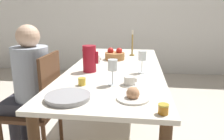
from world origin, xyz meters
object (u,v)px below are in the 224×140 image
object	(u,v)px
person_seated	(29,82)
bread_plate	(133,96)
serving_tray	(68,97)
jam_jar_red	(82,81)
wine_glass_water	(142,57)
wine_glass_juice	(113,67)
teacup_near_person	(129,81)
fruit_bowl	(115,55)
candlestick_tall	(132,46)
teacup_across	(96,60)
jam_jar_amber	(163,109)
chair_person_side	(39,105)
red_pitcher	(89,59)

from	to	relation	value
person_seated	bread_plate	xyz separation A→B (m)	(0.90, -0.42, 0.08)
serving_tray	bread_plate	size ratio (longest dim) A/B	1.37
person_seated	jam_jar_red	bearing A→B (deg)	-110.11
wine_glass_water	wine_glass_juice	distance (m)	0.42
teacup_near_person	fruit_bowl	size ratio (longest dim) A/B	0.64
wine_glass_water	serving_tray	xyz separation A→B (m)	(-0.46, -0.67, -0.13)
serving_tray	candlestick_tall	xyz separation A→B (m)	(0.34, 1.46, 0.10)
teacup_across	jam_jar_amber	size ratio (longest dim) A/B	2.47
person_seated	jam_jar_amber	world-z (taller)	person_seated
teacup_across	jam_jar_red	bearing A→B (deg)	-87.06
chair_person_side	serving_tray	size ratio (longest dim) A/B	3.40
chair_person_side	wine_glass_juice	world-z (taller)	chair_person_side
teacup_near_person	chair_person_side	bearing A→B (deg)	171.38
wine_glass_juice	candlestick_tall	xyz separation A→B (m)	(0.10, 1.15, -0.02)
person_seated	wine_glass_water	distance (m)	1.00
teacup_across	bread_plate	size ratio (longest dim) A/B	0.70
wine_glass_water	jam_jar_amber	world-z (taller)	wine_glass_water
fruit_bowl	teacup_near_person	bearing A→B (deg)	-76.92
jam_jar_red	fruit_bowl	bearing A→B (deg)	81.36
teacup_near_person	jam_jar_red	size ratio (longest dim) A/B	2.47
person_seated	jam_jar_red	size ratio (longest dim) A/B	20.55
red_pitcher	candlestick_tall	size ratio (longest dim) A/B	0.76
teacup_near_person	person_seated	bearing A→B (deg)	170.09
person_seated	wine_glass_juice	size ratio (longest dim) A/B	6.16
serving_tray	red_pitcher	bearing A→B (deg)	90.93
wine_glass_water	teacup_near_person	xyz separation A→B (m)	(-0.09, -0.35, -0.12)
chair_person_side	person_seated	world-z (taller)	person_seated
teacup_near_person	wine_glass_water	bearing A→B (deg)	75.17
teacup_across	jam_jar_amber	xyz separation A→B (m)	(0.58, -1.16, 0.00)
red_pitcher	teacup_across	bearing A→B (deg)	91.79
chair_person_side	red_pitcher	bearing A→B (deg)	-60.86
teacup_near_person	fruit_bowl	distance (m)	0.91
person_seated	candlestick_tall	world-z (taller)	person_seated
wine_glass_water	fruit_bowl	world-z (taller)	wine_glass_water
red_pitcher	teacup_near_person	distance (m)	0.51
candlestick_tall	jam_jar_amber	bearing A→B (deg)	-82.22
person_seated	serving_tray	size ratio (longest dim) A/B	4.23
jam_jar_amber	bread_plate	bearing A→B (deg)	132.25
chair_person_side	wine_glass_water	size ratio (longest dim) A/B	4.84
jam_jar_red	wine_glass_water	bearing A→B (deg)	41.76
teacup_near_person	fruit_bowl	world-z (taller)	fruit_bowl
teacup_across	candlestick_tall	distance (m)	0.57
fruit_bowl	candlestick_tall	size ratio (longest dim) A/B	0.71
red_pitcher	jam_jar_amber	bearing A→B (deg)	-54.05
wine_glass_water	teacup_near_person	size ratio (longest dim) A/B	1.38
wine_glass_juice	candlestick_tall	world-z (taller)	candlestick_tall
red_pitcher	fruit_bowl	distance (m)	0.57
chair_person_side	person_seated	distance (m)	0.22
person_seated	teacup_near_person	world-z (taller)	person_seated
wine_glass_water	bread_plate	distance (m)	0.64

